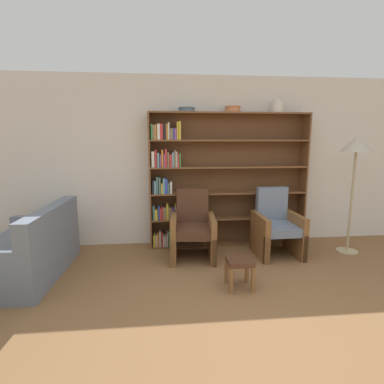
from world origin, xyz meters
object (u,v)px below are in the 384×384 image
bowl_brass (187,109)px  couch (27,253)px  armchair_leather (193,229)px  armchair_cushioned (276,227)px  bowl_cream (233,109)px  footstool (240,265)px  floor_lamp (356,150)px  bookshelf (215,180)px  vase_tall (277,107)px

bowl_brass → couch: size_ratio=0.17×
armchair_leather → armchair_cushioned: (1.28, 0.00, 0.00)m
bowl_cream → armchair_cushioned: bowl_cream is taller
couch → footstool: size_ratio=4.34×
bowl_cream → floor_lamp: size_ratio=0.14×
bowl_cream → armchair_leather: 1.98m
bookshelf → floor_lamp: (2.02, -0.57, 0.51)m
floor_lamp → bowl_cream: bearing=162.8°
bookshelf → armchair_leather: 0.94m
bowl_cream → footstool: 2.47m
bowl_brass → armchair_leather: bowl_brass is taller
bookshelf → couch: bookshelf is taller
armchair_cushioned → footstool: armchair_cushioned is taller
armchair_leather → vase_tall: bearing=-155.8°
footstool → armchair_cushioned: bearing=50.6°
bookshelf → vase_tall: 1.53m
bowl_cream → armchair_cushioned: bearing=-40.6°
bowl_cream → floor_lamp: (1.75, -0.54, -0.62)m
bowl_brass → bowl_cream: bowl_cream is taller
bowl_cream → couch: size_ratio=0.16×
bookshelf → bowl_cream: size_ratio=10.16×
vase_tall → footstool: bearing=-122.1°
vase_tall → footstool: (-0.95, -1.52, -1.97)m
couch → armchair_cushioned: 3.49m
footstool → floor_lamp: bearing=26.1°
bowl_cream → vase_tall: (0.72, 0.00, 0.04)m
bowl_cream → footstool: bowl_cream is taller
couch → floor_lamp: 4.81m
vase_tall → armchair_cushioned: 1.90m
vase_tall → floor_lamp: (1.03, -0.54, -0.66)m
floor_lamp → footstool: (-1.98, -0.97, -1.31)m
armchair_leather → floor_lamp: size_ratio=0.56×
bowl_brass → couch: 3.00m
armchair_leather → floor_lamp: floor_lamp is taller
floor_lamp → armchair_leather: bearing=179.2°
bookshelf → footstool: bearing=-88.5°
armchair_cushioned → floor_lamp: size_ratio=0.56×
armchair_leather → bowl_brass: bearing=-80.7°
couch → armchair_cushioned: bearing=-81.0°
bookshelf → footstool: (0.04, -1.54, -0.80)m
bowl_cream → floor_lamp: bowl_cream is taller
vase_tall → floor_lamp: bearing=-27.8°
bookshelf → bowl_brass: (-0.46, -0.02, 1.11)m
bookshelf → armchair_leather: bookshelf is taller
armchair_leather → couch: bearing=15.2°
vase_tall → couch: bearing=-165.4°
armchair_leather → footstool: size_ratio=2.76×
bowl_cream → armchair_leather: bowl_cream is taller
armchair_leather → bookshelf: bearing=-123.6°
vase_tall → bowl_cream: bearing=180.0°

